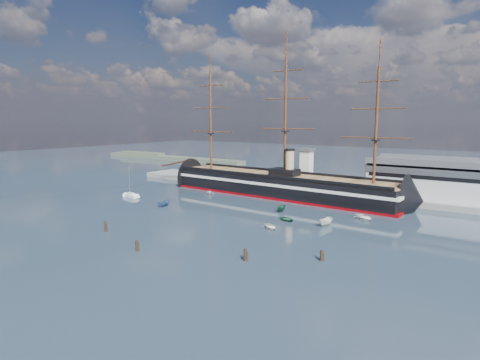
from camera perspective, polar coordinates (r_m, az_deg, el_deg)
The scene contains 18 objects.
ground at distance 130.85m, azimuth 1.89°, elevation -3.70°, with size 600.00×600.00×0.00m, color #263545.
quay at distance 157.70m, azimuth 12.10°, elevation -1.77°, with size 180.00×18.00×2.00m, color slate.
warehouse at distance 149.21m, azimuth 30.07°, elevation -0.22°, with size 63.00×21.00×11.60m.
quay_tower at distance 156.36m, azimuth 9.42°, elevation 1.83°, with size 5.00×5.00×15.00m.
shoreline at distance 291.82m, azimuth -11.08°, elevation 3.25°, with size 120.00×10.00×4.00m.
warship at distance 148.54m, azimuth 5.05°, elevation -0.66°, with size 113.29×21.04×53.94m.
sailboat at distance 150.41m, azimuth -15.25°, elevation -2.10°, with size 7.46×3.39×11.51m.
motorboat_a at distance 131.64m, azimuth -10.86°, elevation -3.77°, with size 5.91×2.17×2.36m, color #2E5283.
motorboat_b at distance 112.61m, azimuth 6.69°, elevation -5.78°, with size 3.07×1.23×1.43m, color #1E4C34.
motorboat_c at distance 123.50m, azimuth 5.92°, elevation -4.48°, with size 5.48×2.01×2.19m, color #104328.
motorboat_d at distance 151.48m, azimuth -4.34°, elevation -2.02°, with size 5.40×2.34×1.98m, color white.
motorboat_e at distance 104.22m, azimuth 4.38°, elevation -6.93°, with size 3.34×1.34×1.56m, color silver.
motorboat_f at distance 109.38m, azimuth 12.13°, elevation -6.35°, with size 6.46×2.37×2.58m, color white.
motorboat_g at distance 118.24m, azimuth 17.31°, elevation -5.42°, with size 4.24×1.70×1.98m, color silver.
piling_near_left at distance 106.86m, azimuth -18.58°, elevation -6.97°, with size 0.64×0.64×3.46m, color black.
piling_near_mid at distance 89.75m, azimuth -14.45°, elevation -9.76°, with size 0.64×0.64×3.09m, color black.
piling_near_right at distance 81.45m, azimuth 0.74°, elevation -11.40°, with size 0.64×0.64×3.19m, color black.
piling_far_right at distance 83.01m, azimuth 11.49°, elevation -11.18°, with size 0.64×0.64×2.89m, color black.
Camera 1 is at (69.28, -67.45, 27.85)m, focal length 30.00 mm.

